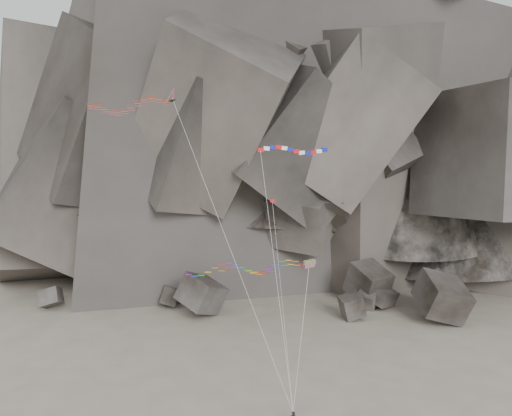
# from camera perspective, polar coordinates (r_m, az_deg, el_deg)

# --- Properties ---
(ground) EXTENTS (260.00, 260.00, 0.00)m
(ground) POSITION_cam_1_polar(r_m,az_deg,el_deg) (56.90, -1.20, -21.30)
(ground) COLOR gray
(ground) RESTS_ON ground
(headland) EXTENTS (110.00, 70.00, 84.00)m
(headland) POSITION_cam_1_polar(r_m,az_deg,el_deg) (122.34, 1.73, 12.58)
(headland) COLOR #5C524B
(headland) RESTS_ON ground
(boulder_field) EXTENTS (73.23, 19.53, 8.93)m
(boulder_field) POSITION_cam_1_polar(r_m,az_deg,el_deg) (88.50, 7.61, -10.21)
(boulder_field) COLOR #47423F
(boulder_field) RESTS_ON ground
(delta_kite) EXTENTS (22.94, 8.79, 31.96)m
(delta_kite) POSITION_cam_1_polar(r_m,az_deg,el_deg) (56.81, -14.70, 11.29)
(delta_kite) COLOR red
(delta_kite) RESTS_ON ground
(banner_kite) EXTENTS (7.62, 9.67, 25.73)m
(banner_kite) POSITION_cam_1_polar(r_m,az_deg,el_deg) (54.15, 4.20, 6.37)
(banner_kite) COLOR red
(banner_kite) RESTS_ON ground
(parafoil_kite) EXTENTS (14.70, 7.89, 13.51)m
(parafoil_kite) POSITION_cam_1_polar(r_m,az_deg,el_deg) (54.70, -1.48, -6.86)
(parafoil_kite) COLOR #CBB60B
(parafoil_kite) RESTS_ON ground
(pennant_kite) EXTENTS (2.46, 5.09, 20.05)m
(pennant_kite) POSITION_cam_1_polar(r_m,az_deg,el_deg) (50.38, 2.46, -5.42)
(pennant_kite) COLOR red
(pennant_kite) RESTS_ON ground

